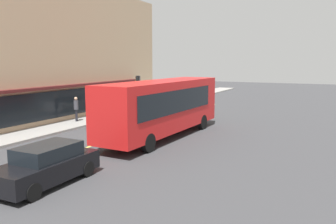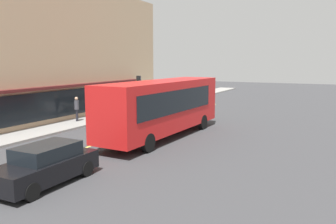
% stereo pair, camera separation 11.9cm
% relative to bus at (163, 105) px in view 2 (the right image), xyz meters
% --- Properties ---
extents(ground, '(120.00, 120.00, 0.00)m').
position_rel_bus_xyz_m(ground, '(-0.69, 2.53, -1.99)').
color(ground, '#38383A').
extents(sidewalk, '(80.00, 2.70, 0.15)m').
position_rel_bus_xyz_m(sidewalk, '(-0.69, 7.86, -1.91)').
color(sidewalk, gray).
rests_on(sidewalk, ground).
extents(lane_centre_stripe, '(36.00, 0.16, 0.01)m').
position_rel_bus_xyz_m(lane_centre_stripe, '(-0.69, 2.53, -1.98)').
color(lane_centre_stripe, '#D8D14C').
rests_on(lane_centre_stripe, ground).
extents(storefront_building, '(27.16, 10.34, 10.84)m').
position_rel_bus_xyz_m(storefront_building, '(1.66, 14.07, 3.43)').
color(storefront_building, tan).
rests_on(storefront_building, ground).
extents(bus, '(11.22, 2.97, 3.50)m').
position_rel_bus_xyz_m(bus, '(0.00, 0.00, 0.00)').
color(bus, red).
rests_on(bus, ground).
extents(traffic_light, '(0.30, 0.52, 3.20)m').
position_rel_bus_xyz_m(traffic_light, '(8.71, 7.09, 0.55)').
color(traffic_light, '#2D2D33').
rests_on(traffic_light, sidewalk).
extents(car_white, '(4.37, 2.01, 1.52)m').
position_rel_bus_xyz_m(car_white, '(5.70, 5.35, -1.24)').
color(car_white, white).
rests_on(car_white, ground).
extents(car_black, '(4.31, 1.88, 1.52)m').
position_rel_bus_xyz_m(car_black, '(-9.39, 0.20, -1.24)').
color(car_black, black).
rests_on(car_black, ground).
extents(pedestrian_mid_block, '(0.34, 0.34, 1.86)m').
position_rel_bus_xyz_m(pedestrian_mid_block, '(1.36, 8.13, -0.71)').
color(pedestrian_mid_block, black).
rests_on(pedestrian_mid_block, sidewalk).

